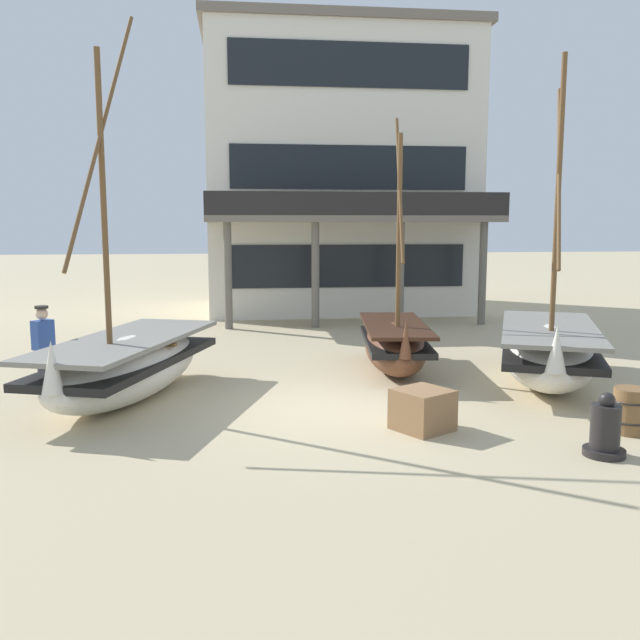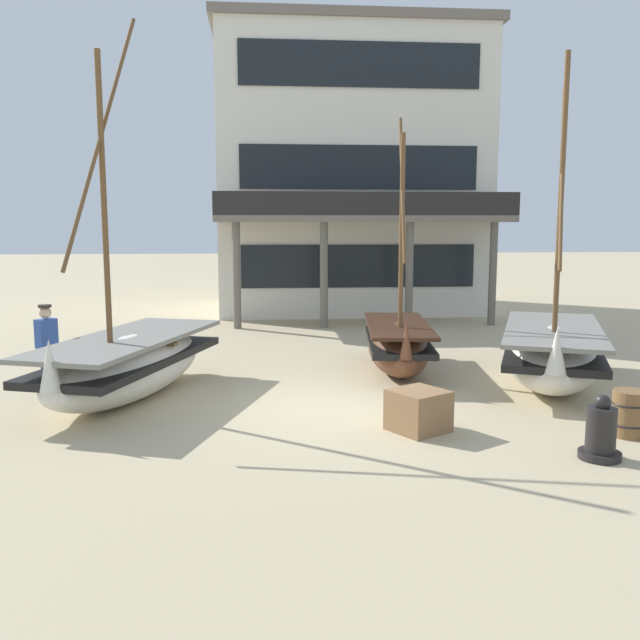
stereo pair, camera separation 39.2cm
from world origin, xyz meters
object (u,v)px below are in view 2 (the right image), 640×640
object	(u,v)px
capstan_winch	(601,434)
cargo_crate	(418,411)
fishing_boat_near_left	(398,344)
fishing_boat_far_right	(128,363)
harbor_building_main	(348,174)
fisherman_by_hull	(47,350)
wooden_barrel	(630,413)
fishing_boat_centre_large	(552,352)

from	to	relation	value
capstan_winch	cargo_crate	size ratio (longest dim) A/B	1.17
fishing_boat_near_left	cargo_crate	world-z (taller)	fishing_boat_near_left
capstan_winch	cargo_crate	world-z (taller)	capstan_winch
fishing_boat_far_right	harbor_building_main	bearing A→B (deg)	66.39
fishing_boat_near_left	capstan_winch	world-z (taller)	fishing_boat_near_left
fisherman_by_hull	cargo_crate	world-z (taller)	fisherman_by_hull
wooden_barrel	cargo_crate	size ratio (longest dim) A/B	0.91
harbor_building_main	capstan_winch	bearing A→B (deg)	-85.42
capstan_winch	harbor_building_main	size ratio (longest dim) A/B	0.09
wooden_barrel	cargo_crate	bearing A→B (deg)	170.31
harbor_building_main	fishing_boat_centre_large	bearing A→B (deg)	-78.77
fishing_boat_near_left	capstan_winch	size ratio (longest dim) A/B	6.00
fishing_boat_centre_large	wooden_barrel	distance (m)	3.32
fishing_boat_near_left	capstan_winch	xyz separation A→B (m)	(1.65, -5.66, -0.24)
cargo_crate	wooden_barrel	bearing A→B (deg)	-9.69
fishing_boat_far_right	cargo_crate	distance (m)	5.42
fishing_boat_far_right	wooden_barrel	world-z (taller)	fishing_boat_far_right
fishing_boat_far_right	fishing_boat_centre_large	bearing A→B (deg)	2.40
wooden_barrel	fishing_boat_centre_large	bearing A→B (deg)	86.05
fishing_boat_centre_large	capstan_winch	size ratio (longest dim) A/B	6.96
fisherman_by_hull	fishing_boat_near_left	bearing A→B (deg)	11.12
harbor_building_main	fishing_boat_far_right	bearing A→B (deg)	-113.61
wooden_barrel	harbor_building_main	world-z (taller)	harbor_building_main
fishing_boat_near_left	fisherman_by_hull	bearing A→B (deg)	-168.88
wooden_barrel	cargo_crate	distance (m)	3.15
harbor_building_main	fisherman_by_hull	bearing A→B (deg)	-119.93
fishing_boat_near_left	fisherman_by_hull	world-z (taller)	fishing_boat_near_left
fishing_boat_centre_large	fisherman_by_hull	xyz separation A→B (m)	(-9.71, 0.08, 0.19)
harbor_building_main	fishing_boat_near_left	bearing A→B (deg)	-91.56
fishing_boat_far_right	capstan_winch	world-z (taller)	fishing_boat_far_right
cargo_crate	harbor_building_main	size ratio (longest dim) A/B	0.08
fisherman_by_hull	wooden_barrel	xyz separation A→B (m)	(9.48, -3.38, -0.48)
fisherman_by_hull	capstan_winch	xyz separation A→B (m)	(8.56, -4.30, -0.48)
fisherman_by_hull	cargo_crate	distance (m)	7.01
fisherman_by_hull	cargo_crate	xyz separation A→B (m)	(6.38, -2.85, -0.51)
capstan_winch	cargo_crate	xyz separation A→B (m)	(-2.18, 1.45, -0.03)
fishing_boat_far_right	cargo_crate	bearing A→B (deg)	-26.69
fishing_boat_far_right	wooden_barrel	bearing A→B (deg)	-20.45
capstan_winch	harbor_building_main	distance (m)	17.49
fishing_boat_near_left	fishing_boat_far_right	world-z (taller)	fishing_boat_far_right
cargo_crate	fishing_boat_centre_large	bearing A→B (deg)	39.74
capstan_winch	wooden_barrel	world-z (taller)	capstan_winch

